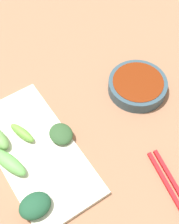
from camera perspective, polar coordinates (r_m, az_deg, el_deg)
name	(u,v)px	position (r m, az deg, el deg)	size (l,w,h in m)	color
tabletop	(83,129)	(0.77, -1.06, -2.87)	(2.10, 2.10, 0.02)	#94674B
sauce_bowl	(138,85)	(0.82, 8.14, 4.50)	(0.14, 0.14, 0.03)	#304A57
serving_plate	(36,151)	(0.74, -9.08, -6.59)	(0.16, 0.33, 0.01)	silver
broccoli_leafy_0	(35,206)	(0.67, -9.21, -15.40)	(0.06, 0.05, 0.03)	#1D4C31
broccoli_stalk_1	(22,133)	(0.74, -11.34, -3.49)	(0.02, 0.07, 0.02)	#67A33D
broccoli_leafy_3	(62,135)	(0.73, -4.72, -3.90)	(0.05, 0.06, 0.02)	#2D512C
broccoli_stalk_4	(8,161)	(0.72, -13.58, -8.12)	(0.03, 0.09, 0.03)	#5FAA52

